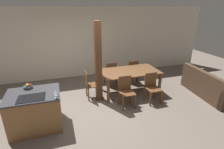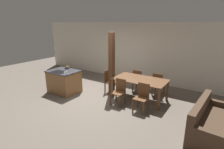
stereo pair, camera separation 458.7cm
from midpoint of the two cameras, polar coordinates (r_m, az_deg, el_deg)
ground_plane at (r=5.33m, az=12.63°, el=-14.19°), size 16.00×16.00×0.00m
wall_back at (r=7.45m, az=21.19°, el=5.02°), size 11.20×0.08×2.70m
kitchen_island at (r=5.54m, az=-1.64°, el=-7.41°), size 1.16×0.90×0.89m
fruit_bowl at (r=5.67m, az=-0.81°, el=-1.55°), size 0.20×0.20×0.11m
wine_glass_near at (r=4.78m, az=0.71°, el=-4.17°), size 0.07×0.07×0.15m
wine_glass_middle at (r=4.85m, az=1.27°, el=-3.86°), size 0.07×0.07×0.15m
dining_table at (r=5.53m, az=29.89°, el=-7.18°), size 1.86×1.04×0.76m
dining_chair_near_left at (r=4.96m, az=23.97°, el=-11.68°), size 0.40×0.40×0.87m
dining_chair_near_right at (r=4.94m, az=33.75°, el=-13.28°), size 0.40×0.40×0.87m
dining_chair_far_left at (r=6.33m, az=26.39°, el=-5.92°), size 0.40×0.40×0.87m
dining_chair_far_right at (r=6.31m, az=33.93°, el=-7.12°), size 0.40×0.40×0.87m
dining_chair_head_end at (r=5.79m, az=16.68°, el=-6.86°), size 0.40×0.40×0.87m
couch at (r=5.32m, az=55.70°, el=-18.18°), size 0.96×1.93×0.83m
timber_post at (r=5.32m, az=18.96°, el=-0.88°), size 0.18×0.18×2.36m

